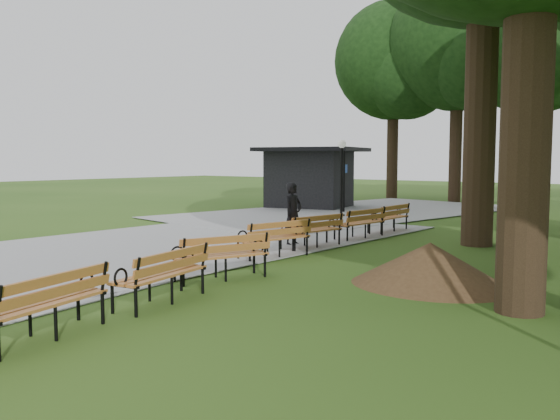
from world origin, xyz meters
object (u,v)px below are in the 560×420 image
Objects in this scene: lamp_post at (342,161)px; bench_4 at (273,238)px; kiosk at (310,178)px; bench_1 at (42,304)px; bench_3 at (221,256)px; bench_7 at (388,218)px; bench_6 at (359,223)px; bench_5 at (311,231)px; dirt_mound at (430,264)px; person at (293,214)px; bench_2 at (160,275)px.

lamp_post reaches higher than bench_4.
bench_1 is at bearing -77.62° from kiosk.
kiosk is 16.39m from bench_3.
bench_7 is (3.59, -3.07, -1.72)m from lamp_post.
bench_6 is at bearing -60.65° from kiosk.
kiosk is 2.32× the size of bench_3.
bench_1 and bench_6 have the same top height.
bench_5 is 2.25m from bench_6.
bench_6 is (7.20, -7.85, -0.94)m from kiosk.
bench_3 is 4.26m from bench_5.
bench_3 is 2.59m from bench_4.
dirt_mound is at bearing 143.93° from bench_1.
bench_3 is 1.00× the size of bench_6.
bench_5 is 1.00× the size of bench_7.
bench_5 is (-1.61, 8.14, 0.00)m from bench_1.
bench_5 is at bearing 4.12° from bench_6.
bench_5 is (-4.16, 2.28, 0.05)m from dirt_mound.
bench_3 is at bearing 21.66° from bench_5.
lamp_post is 1.57× the size of bench_1.
person is at bearing -143.08° from bench_4.
bench_3 reaches higher than dirt_mound.
dirt_mound is at bearing 48.18° from bench_6.
bench_5 is at bearing -161.82° from bench_4.
bench_7 is at bearing -170.34° from bench_5.
bench_6 is (-1.52, 10.39, 0.00)m from bench_1.
bench_3 is at bearing 29.76° from bench_4.
bench_3 is at bearing -68.66° from lamp_post.
bench_2 is at bearing 29.16° from bench_4.
person is 0.75m from bench_5.
bench_1 is at bearing 21.10° from bench_5.
lamp_post reaches higher than person.
dirt_mound is 1.27× the size of bench_6.
person is at bearing -90.00° from bench_5.
bench_2 is 6.19m from bench_5.
lamp_post is at bearing -130.14° from bench_7.
bench_4 is (-4.02, 0.60, 0.05)m from dirt_mound.
bench_7 is at bearing 176.92° from bench_2.
bench_5 is (-0.14, 1.68, 0.00)m from bench_4.
bench_2 is at bearing 14.97° from bench_6.
bench_4 and bench_7 have the same top height.
bench_1 is 4.04m from bench_3.
kiosk is 20.25m from bench_1.
kiosk is 16.78m from dirt_mound.
bench_1 is 1.00× the size of bench_2.
kiosk is 2.32× the size of bench_5.
bench_2 and bench_7 have the same top height.
bench_2 is at bearing 7.94° from bench_7.
bench_7 is at bearing 122.96° from dirt_mound.
dirt_mound is 3.80m from bench_3.
lamp_post is 16.26m from bench_1.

